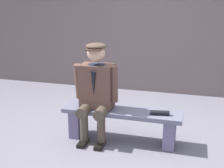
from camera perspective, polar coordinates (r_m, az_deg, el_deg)
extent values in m
plane|color=slate|center=(4.24, 1.84, -10.55)|extent=(30.00, 30.00, 0.00)
cube|color=slate|center=(4.06, 1.89, -5.27)|extent=(1.60, 0.38, 0.06)
cube|color=slate|center=(4.06, 10.85, -9.03)|extent=(0.15, 0.32, 0.39)
cube|color=slate|center=(4.33, -6.52, -7.14)|extent=(0.15, 0.32, 0.39)
cube|color=brown|center=(4.04, -2.84, -0.35)|extent=(0.43, 0.28, 0.59)
cylinder|color=#1E2338|center=(3.97, -2.90, 3.30)|extent=(0.24, 0.24, 0.06)
cone|color=black|center=(3.89, -3.52, 0.08)|extent=(0.07, 0.07, 0.32)
sphere|color=#DBAD8C|center=(3.91, -3.03, 5.91)|extent=(0.23, 0.23, 0.23)
ellipsoid|color=#4C3A2E|center=(3.90, -3.05, 7.17)|extent=(0.27, 0.27, 0.08)
cube|color=#4C3A2E|center=(3.81, -3.55, 6.48)|extent=(0.19, 0.11, 0.02)
cylinder|color=#4E4134|center=(4.01, -1.64, -4.95)|extent=(0.15, 0.43, 0.15)
cylinder|color=#4E4134|center=(4.01, -2.06, -8.55)|extent=(0.11, 0.11, 0.46)
cube|color=black|center=(4.05, -2.29, -11.53)|extent=(0.10, 0.24, 0.05)
cylinder|color=brown|center=(3.92, 0.38, -0.05)|extent=(0.11, 0.13, 0.49)
cylinder|color=#4E4134|center=(4.08, -4.85, -4.61)|extent=(0.15, 0.43, 0.15)
cylinder|color=#4E4134|center=(4.08, -5.29, -8.14)|extent=(0.11, 0.11, 0.46)
cube|color=black|center=(4.12, -5.51, -11.07)|extent=(0.10, 0.24, 0.05)
cylinder|color=brown|center=(4.07, -6.33, 0.49)|extent=(0.11, 0.17, 0.49)
cylinder|color=black|center=(3.92, 9.03, -5.39)|extent=(0.25, 0.10, 0.06)
cube|color=#6E5D5E|center=(6.16, 7.34, 10.11)|extent=(12.00, 0.24, 2.50)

